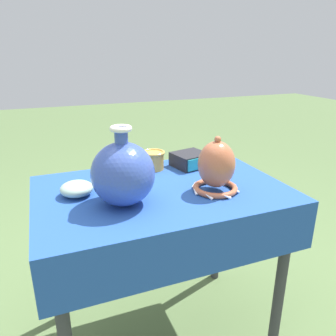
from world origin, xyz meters
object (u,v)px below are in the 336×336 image
object	(u,v)px
vase_dome_bell	(216,168)
bowl_shallow_celadon	(77,189)
mosaic_tile_box	(190,160)
vase_tall_bulbous	(123,173)
cup_wide_ochre	(154,160)

from	to	relation	value
vase_dome_bell	bowl_shallow_celadon	bearing A→B (deg)	163.37
vase_dome_bell	mosaic_tile_box	size ratio (longest dim) A/B	1.26
mosaic_tile_box	bowl_shallow_celadon	world-z (taller)	mosaic_tile_box
mosaic_tile_box	bowl_shallow_celadon	distance (m)	0.55
vase_tall_bulbous	mosaic_tile_box	size ratio (longest dim) A/B	1.60
vase_dome_bell	mosaic_tile_box	distance (m)	0.30
vase_tall_bulbous	bowl_shallow_celadon	distance (m)	0.22
vase_tall_bulbous	bowl_shallow_celadon	world-z (taller)	vase_tall_bulbous
mosaic_tile_box	cup_wide_ochre	world-z (taller)	cup_wide_ochre
bowl_shallow_celadon	cup_wide_ochre	distance (m)	0.40
vase_tall_bulbous	bowl_shallow_celadon	bearing A→B (deg)	137.96
mosaic_tile_box	bowl_shallow_celadon	size ratio (longest dim) A/B	1.43
vase_tall_bulbous	cup_wide_ochre	xyz separation A→B (m)	(0.21, 0.30, -0.07)
vase_dome_bell	cup_wide_ochre	size ratio (longest dim) A/B	2.11
bowl_shallow_celadon	vase_dome_bell	bearing A→B (deg)	-16.63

